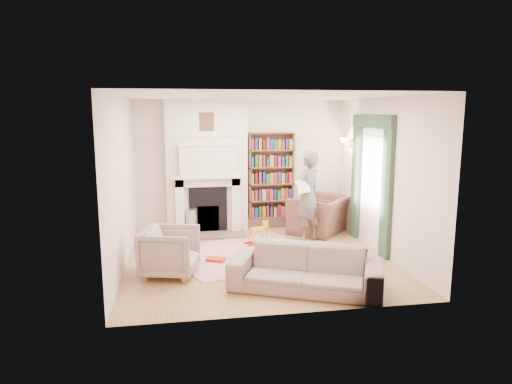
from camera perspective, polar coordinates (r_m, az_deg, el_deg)
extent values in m
plane|color=brown|center=(8.10, 0.30, -8.34)|extent=(4.50, 4.50, 0.00)
plane|color=white|center=(7.69, 0.32, 11.87)|extent=(4.50, 4.50, 0.00)
plane|color=white|center=(9.98, -1.92, 3.37)|extent=(4.50, 0.00, 4.50)
plane|color=white|center=(5.60, 4.27, -1.84)|extent=(4.50, 0.00, 4.50)
plane|color=white|center=(7.72, -16.39, 1.03)|extent=(0.00, 4.50, 4.50)
plane|color=white|center=(8.45, 15.52, 1.82)|extent=(0.00, 4.50, 4.50)
cube|color=white|center=(9.73, -6.17, 3.16)|extent=(1.70, 0.35, 2.80)
cube|color=silver|center=(9.47, -6.04, 1.87)|extent=(1.47, 0.24, 0.05)
cube|color=black|center=(9.69, -6.00, -2.27)|extent=(0.80, 0.06, 0.96)
cube|color=silver|center=(9.45, -6.09, 3.90)|extent=(1.15, 0.18, 0.62)
cube|color=brown|center=(9.99, 1.89, 2.08)|extent=(1.00, 0.24, 1.85)
cube|color=silver|center=(8.80, 14.35, 2.51)|extent=(0.02, 0.90, 1.30)
cube|color=#2B4029|center=(8.19, 16.02, 0.13)|extent=(0.07, 0.32, 2.40)
cube|color=#2B4029|center=(9.46, 12.38, 1.56)|extent=(0.07, 0.32, 2.40)
cube|color=#2B4029|center=(8.72, 14.34, 8.58)|extent=(0.09, 1.70, 0.24)
cube|color=beige|center=(8.39, -1.57, -7.65)|extent=(3.13, 2.82, 0.01)
imported|color=#53362C|center=(9.82, 7.96, -2.81)|extent=(1.58, 1.59, 0.78)
imported|color=#AEA490|center=(7.35, -10.69, -7.34)|extent=(1.01, 0.99, 0.76)
imported|color=#A19684|center=(6.69, 6.21, -9.54)|extent=(2.32, 1.65, 0.63)
imported|color=#5E534B|center=(9.03, 6.46, -0.57)|extent=(0.79, 0.74, 1.81)
cube|color=white|center=(8.76, 5.91, 0.70)|extent=(0.35, 0.30, 0.24)
cylinder|color=#B7BABF|center=(9.65, -8.05, -3.73)|extent=(0.27, 0.27, 0.55)
cube|color=#E8D551|center=(8.20, -0.52, -7.91)|extent=(0.41, 0.41, 0.03)
cube|color=#B52614|center=(7.98, -5.03, -8.39)|extent=(0.36, 0.31, 0.05)
cube|color=red|center=(7.60, 1.30, -9.44)|extent=(0.30, 0.28, 0.02)
cube|color=red|center=(7.85, 3.98, -8.81)|extent=(0.27, 0.23, 0.02)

